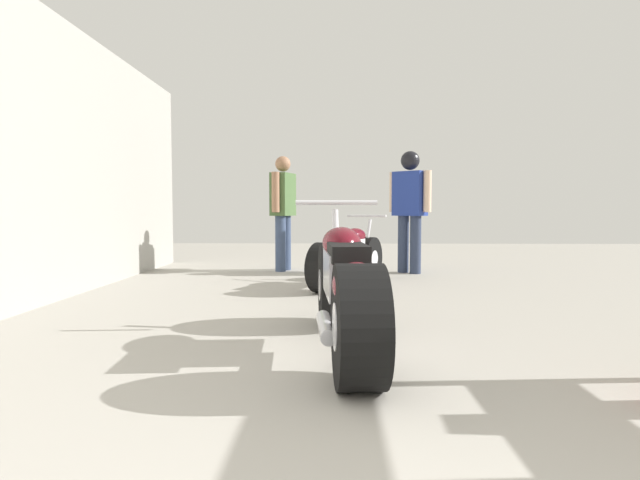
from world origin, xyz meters
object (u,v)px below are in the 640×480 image
object	(u,v)px
mechanic_in_blue	(283,206)
mechanic_with_helmet	(410,200)
motorcycle_black_naked	(346,256)
motorcycle_maroon_cruiser	(345,290)

from	to	relation	value
mechanic_in_blue	mechanic_with_helmet	bearing A→B (deg)	-7.56
motorcycle_black_naked	mechanic_in_blue	xyz separation A→B (m)	(-0.88, 1.49, 0.59)
motorcycle_black_naked	mechanic_with_helmet	bearing A→B (deg)	54.20
motorcycle_black_naked	motorcycle_maroon_cruiser	bearing A→B (deg)	-91.66
motorcycle_maroon_cruiser	mechanic_with_helmet	world-z (taller)	mechanic_with_helmet
motorcycle_maroon_cruiser	mechanic_in_blue	bearing A→B (deg)	100.42
mechanic_in_blue	motorcycle_black_naked	bearing A→B (deg)	-59.62
motorcycle_maroon_cruiser	mechanic_in_blue	xyz separation A→B (m)	(-0.79, 4.31, 0.54)
motorcycle_black_naked	mechanic_in_blue	world-z (taller)	mechanic_in_blue
motorcycle_maroon_cruiser	motorcycle_black_naked	size ratio (longest dim) A/B	1.25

